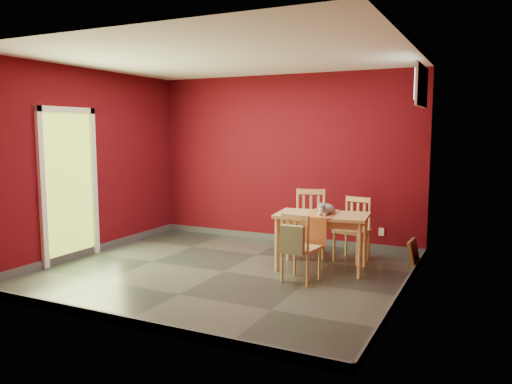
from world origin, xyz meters
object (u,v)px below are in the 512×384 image
at_px(picture_frame, 414,255).
at_px(dining_table, 322,221).
at_px(chair_near, 300,247).
at_px(cat, 326,207).
at_px(chair_far_right, 353,228).
at_px(chair_far_left, 310,222).
at_px(tote_bag, 292,240).

bearing_deg(picture_frame, dining_table, -155.12).
distance_m(dining_table, chair_near, 0.69).
relative_size(cat, picture_frame, 1.00).
bearing_deg(chair_far_right, dining_table, -111.36).
relative_size(chair_far_left, chair_near, 1.14).
relative_size(chair_near, picture_frame, 2.14).
distance_m(tote_bag, picture_frame, 1.83).
relative_size(dining_table, picture_frame, 3.18).
relative_size(chair_far_left, tote_bag, 2.39).
bearing_deg(cat, tote_bag, -127.40).
distance_m(tote_bag, cat, 0.87).
distance_m(chair_far_right, chair_near, 1.33).
xyz_separation_m(chair_far_left, picture_frame, (1.47, -0.09, -0.30)).
relative_size(chair_far_right, tote_bag, 2.20).
bearing_deg(dining_table, chair_near, -95.27).
height_order(tote_bag, cat, cat).
relative_size(dining_table, chair_near, 1.49).
distance_m(dining_table, tote_bag, 0.87).
relative_size(chair_near, tote_bag, 2.09).
bearing_deg(tote_bag, chair_far_right, 77.87).
height_order(dining_table, chair_far_left, chair_far_left).
xyz_separation_m(chair_far_left, cat, (0.44, -0.64, 0.34)).
xyz_separation_m(chair_far_right, tote_bag, (-0.32, -1.50, 0.10)).
bearing_deg(chair_near, cat, 78.17).
height_order(dining_table, cat, cat).
relative_size(chair_far_left, cat, 2.44).
distance_m(chair_far_left, chair_far_right, 0.63).
height_order(chair_far_left, chair_near, chair_far_left).
distance_m(dining_table, cat, 0.21).
height_order(chair_far_right, chair_near, chair_far_right).
distance_m(dining_table, chair_far_right, 0.71).
bearing_deg(chair_far_left, tote_bag, -78.30).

